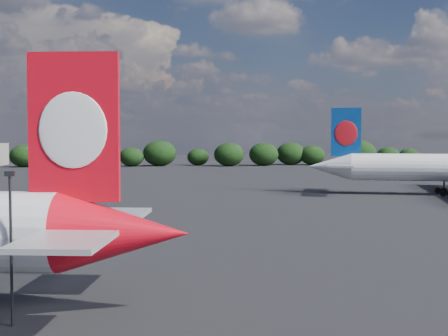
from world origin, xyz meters
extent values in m
plane|color=black|center=(0.00, 60.00, 0.00)|extent=(500.00, 500.00, 0.00)
cone|color=red|center=(7.99, -4.73, 4.99)|extent=(8.69, 6.24, 4.99)
cube|color=red|center=(5.04, -4.24, 11.37)|extent=(5.49, 1.40, 8.98)
ellipsoid|color=white|center=(4.99, -4.53, 11.19)|extent=(4.16, 0.89, 4.59)
ellipsoid|color=white|center=(5.09, -3.94, 11.19)|extent=(4.16, 0.89, 4.59)
cube|color=#ABADB3|center=(5.12, -9.81, 5.39)|extent=(5.42, 6.64, 0.30)
cube|color=#ABADB3|center=(6.93, 1.01, 5.39)|extent=(5.42, 6.64, 0.30)
cone|color=white|center=(42.70, 71.07, 5.03)|extent=(9.16, 7.14, 5.03)
cube|color=navy|center=(45.59, 70.20, 11.48)|extent=(5.45, 2.08, 9.06)
ellipsoid|color=red|center=(45.51, 69.91, 11.30)|extent=(4.11, 1.41, 4.63)
ellipsoid|color=red|center=(45.68, 70.49, 11.30)|extent=(4.11, 1.41, 4.63)
cube|color=#ABADB3|center=(43.03, 65.19, 5.44)|extent=(6.08, 7.09, 0.30)
cube|color=#ABADB3|center=(46.23, 75.79, 5.44)|extent=(6.08, 7.09, 0.30)
cylinder|color=black|center=(61.01, 62.40, 0.55)|extent=(1.19, 0.75, 1.11)
cylinder|color=black|center=(63.82, 67.86, 1.51)|extent=(0.35, 0.35, 2.52)
cylinder|color=black|center=(63.82, 67.86, 0.55)|extent=(1.19, 0.75, 1.11)
cylinder|color=black|center=(62.76, 68.18, 0.55)|extent=(1.19, 0.75, 1.11)
cylinder|color=black|center=(1.72, -6.39, 4.29)|extent=(0.16, 0.16, 8.58)
cube|color=black|center=(1.72, -6.39, 8.73)|extent=(0.55, 0.30, 0.28)
cube|color=#13631E|center=(-18.00, 176.00, 3.20)|extent=(6.00, 0.30, 2.60)
cylinder|color=#92959A|center=(-20.50, 176.00, 1.00)|extent=(0.20, 0.20, 2.00)
cylinder|color=#92959A|center=(-15.50, 176.00, 1.00)|extent=(0.20, 0.20, 2.00)
cube|color=gold|center=(12.00, 182.00, 4.00)|extent=(5.00, 0.30, 3.00)
cylinder|color=#92959A|center=(12.00, 182.00, 1.25)|extent=(0.30, 0.30, 2.50)
ellipsoid|color=black|center=(-34.12, 177.90, 3.83)|extent=(9.96, 8.43, 7.66)
ellipsoid|color=black|center=(-22.40, 178.56, 3.68)|extent=(9.57, 8.10, 7.36)
ellipsoid|color=black|center=(-9.11, 176.83, 3.46)|extent=(8.99, 7.61, 6.91)
ellipsoid|color=black|center=(2.48, 178.21, 3.32)|extent=(8.63, 7.30, 6.64)
ellipsoid|color=black|center=(12.34, 179.79, 4.54)|extent=(11.82, 10.00, 9.09)
ellipsoid|color=black|center=(26.26, 183.10, 3.03)|extent=(7.87, 6.66, 6.06)
ellipsoid|color=black|center=(36.74, 176.01, 4.15)|extent=(10.79, 9.13, 8.30)
ellipsoid|color=black|center=(49.59, 178.21, 4.11)|extent=(10.69, 9.05, 8.23)
ellipsoid|color=black|center=(60.64, 183.04, 4.15)|extent=(10.80, 9.14, 8.31)
ellipsoid|color=black|center=(68.28, 181.29, 3.63)|extent=(9.43, 7.98, 7.25)
ellipsoid|color=black|center=(85.03, 177.71, 4.55)|extent=(11.84, 10.02, 9.11)
ellipsoid|color=black|center=(96.20, 178.71, 3.31)|extent=(8.60, 7.27, 6.61)
ellipsoid|color=black|center=(105.25, 181.13, 3.02)|extent=(7.85, 6.64, 6.04)
camera|label=1|loc=(9.70, -42.54, 10.88)|focal=50.00mm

